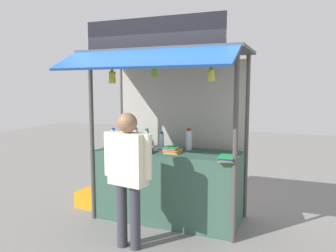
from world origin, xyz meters
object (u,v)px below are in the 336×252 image
object	(u,v)px
magazine_stack_back_right	(227,158)
banana_bunch_inner_left	(211,75)
water_bottle_center	(136,137)
water_bottle_front_left	(162,141)
vendor_person	(128,168)
plastic_crate	(91,198)
water_bottle_right	(147,139)
magazine_stack_mid_left	(172,150)
magazine_stack_left	(144,150)
banana_bunch_leftmost	(155,72)
banana_bunch_inner_right	(112,77)
water_bottle_far_right	(189,140)
magazine_stack_back_left	(128,147)
water_bottle_far_left	(113,137)

from	to	relation	value
magazine_stack_back_right	banana_bunch_inner_left	world-z (taller)	banana_bunch_inner_left
water_bottle_center	magazine_stack_back_right	size ratio (longest dim) A/B	0.90
water_bottle_front_left	magazine_stack_back_right	xyz separation A→B (m)	(1.03, -0.42, -0.09)
vendor_person	plastic_crate	xyz separation A→B (m)	(-1.21, 0.98, -0.83)
water_bottle_right	magazine_stack_mid_left	bearing A→B (deg)	-24.76
magazine_stack_mid_left	banana_bunch_inner_left	world-z (taller)	banana_bunch_inner_left
water_bottle_front_left	magazine_stack_left	distance (m)	0.40
water_bottle_front_left	plastic_crate	distance (m)	1.53
banana_bunch_leftmost	water_bottle_front_left	bearing A→B (deg)	105.06
banana_bunch_inner_left	water_bottle_center	bearing A→B (deg)	151.61
banana_bunch_inner_right	water_bottle_front_left	bearing A→B (deg)	52.83
magazine_stack_back_right	banana_bunch_leftmost	bearing A→B (deg)	-168.92
water_bottle_far_right	banana_bunch_inner_left	bearing A→B (deg)	-53.44
magazine_stack_mid_left	banana_bunch_inner_right	world-z (taller)	banana_bunch_inner_right
magazine_stack_left	plastic_crate	size ratio (longest dim) A/B	0.80
magazine_stack_back_right	water_bottle_right	bearing A→B (deg)	161.17
water_bottle_right	water_bottle_front_left	bearing A→B (deg)	-4.66
magazine_stack_back_left	magazine_stack_mid_left	distance (m)	0.69
water_bottle_far_left	banana_bunch_inner_right	world-z (taller)	banana_bunch_inner_right
water_bottle_center	water_bottle_far_right	xyz separation A→B (m)	(0.88, -0.09, 0.02)
magazine_stack_back_left	banana_bunch_inner_right	size ratio (longest dim) A/B	0.95
magazine_stack_back_right	plastic_crate	xyz separation A→B (m)	(-2.20, 0.32, -0.89)
magazine_stack_back_right	banana_bunch_leftmost	size ratio (longest dim) A/B	1.28
water_bottle_far_left	magazine_stack_mid_left	xyz separation A→B (m)	(1.02, -0.17, -0.09)
water_bottle_far_left	magazine_stack_back_left	size ratio (longest dim) A/B	0.94
magazine_stack_mid_left	banana_bunch_inner_right	size ratio (longest dim) A/B	0.85
magazine_stack_back_left	banana_bunch_inner_left	xyz separation A→B (m)	(1.30, -0.39, 0.99)
water_bottle_far_right	magazine_stack_mid_left	size ratio (longest dim) A/B	1.20
magazine_stack_back_left	banana_bunch_leftmost	world-z (taller)	banana_bunch_leftmost
water_bottle_front_left	magazine_stack_back_left	size ratio (longest dim) A/B	0.87
magazine_stack_back_left	water_bottle_far_right	bearing A→B (deg)	16.45
water_bottle_right	magazine_stack_back_right	size ratio (longest dim) A/B	0.93
water_bottle_center	banana_bunch_inner_right	bearing A→B (deg)	-86.30
magazine_stack_mid_left	magazine_stack_back_right	bearing A→B (deg)	-14.87
water_bottle_center	vendor_person	xyz separation A→B (m)	(0.53, -1.22, -0.16)
water_bottle_right	magazine_stack_left	size ratio (longest dim) A/B	0.99
banana_bunch_inner_right	banana_bunch_inner_left	size ratio (longest dim) A/B	1.07
water_bottle_far_left	vendor_person	xyz separation A→B (m)	(0.81, -1.03, -0.16)
water_bottle_far_right	banana_bunch_inner_left	world-z (taller)	banana_bunch_inner_left
magazine_stack_mid_left	vendor_person	size ratio (longest dim) A/B	0.16
banana_bunch_inner_right	banana_bunch_inner_left	bearing A→B (deg)	0.02
magazine_stack_back_left	magazine_stack_back_right	distance (m)	1.49
magazine_stack_back_left	plastic_crate	world-z (taller)	magazine_stack_back_left
magazine_stack_mid_left	banana_bunch_inner_right	distance (m)	1.25
water_bottle_far_right	water_bottle_far_left	xyz separation A→B (m)	(-1.17, -0.09, -0.02)
water_bottle_right	magazine_stack_mid_left	size ratio (longest dim) A/B	1.08
water_bottle_right	vendor_person	bearing A→B (deg)	-75.54
plastic_crate	magazine_stack_back_left	bearing A→B (deg)	-7.43
water_bottle_front_left	magazine_stack_mid_left	bearing A→B (deg)	-40.01
water_bottle_center	water_bottle_far_left	bearing A→B (deg)	-146.82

